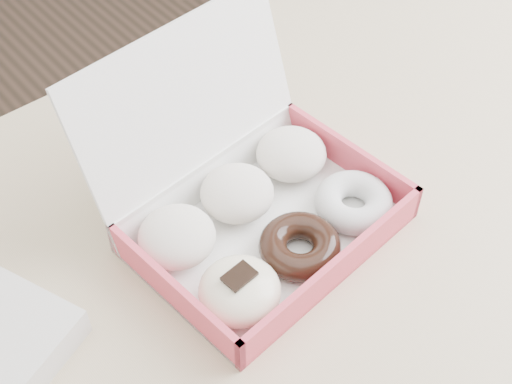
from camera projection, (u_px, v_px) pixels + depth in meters
table at (290, 255)px, 0.94m from camera, size 1.20×0.80×0.75m
donut_box at (255, 208)px, 0.84m from camera, size 0.33×0.30×0.22m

